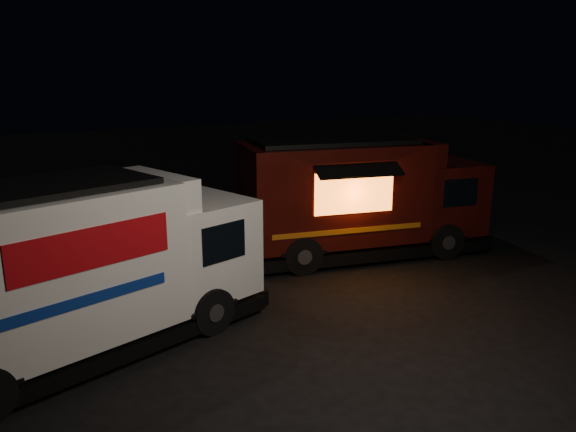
# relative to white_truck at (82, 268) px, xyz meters

# --- Properties ---
(ground) EXTENTS (80.00, 80.00, 0.00)m
(ground) POSITION_rel_white_truck_xyz_m (3.70, -0.70, -1.58)
(ground) COLOR black
(ground) RESTS_ON ground
(white_truck) EXTENTS (7.36, 4.33, 3.16)m
(white_truck) POSITION_rel_white_truck_xyz_m (0.00, 0.00, 0.00)
(white_truck) COLOR silver
(white_truck) RESTS_ON ground
(red_truck) EXTENTS (7.26, 3.82, 3.21)m
(red_truck) POSITION_rel_white_truck_xyz_m (7.61, 2.27, 0.03)
(red_truck) COLOR #360B09
(red_truck) RESTS_ON ground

